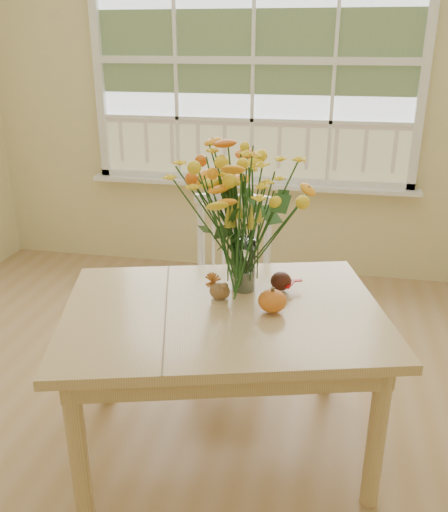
# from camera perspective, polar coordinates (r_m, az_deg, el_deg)

# --- Properties ---
(floor) EXTENTS (4.00, 4.50, 0.01)m
(floor) POSITION_cam_1_polar(r_m,az_deg,el_deg) (2.45, -5.87, -21.97)
(floor) COLOR tan
(floor) RESTS_ON ground
(wall_back) EXTENTS (4.00, 0.02, 2.70)m
(wall_back) POSITION_cam_1_polar(r_m,az_deg,el_deg) (3.98, 3.11, 17.02)
(wall_back) COLOR beige
(wall_back) RESTS_ON floor
(window) EXTENTS (2.42, 0.12, 1.74)m
(window) POSITION_cam_1_polar(r_m,az_deg,el_deg) (3.93, 3.08, 19.61)
(window) COLOR silver
(window) RESTS_ON wall_back
(dining_table) EXTENTS (1.47, 1.21, 0.68)m
(dining_table) POSITION_cam_1_polar(r_m,az_deg,el_deg) (2.23, -0.10, -7.63)
(dining_table) COLOR tan
(dining_table) RESTS_ON floor
(windsor_chair) EXTENTS (0.44, 0.42, 0.90)m
(windsor_chair) POSITION_cam_1_polar(r_m,az_deg,el_deg) (2.93, 0.80, -1.87)
(windsor_chair) COLOR white
(windsor_chair) RESTS_ON floor
(flower_vase) EXTENTS (0.48, 0.48, 0.57)m
(flower_vase) POSITION_cam_1_polar(r_m,az_deg,el_deg) (2.23, 2.17, 4.49)
(flower_vase) COLOR white
(flower_vase) RESTS_ON dining_table
(pumpkin) EXTENTS (0.11, 0.11, 0.09)m
(pumpkin) POSITION_cam_1_polar(r_m,az_deg,el_deg) (2.15, 5.11, -4.85)
(pumpkin) COLOR #C34817
(pumpkin) RESTS_ON dining_table
(turkey_figurine) EXTENTS (0.10, 0.08, 0.11)m
(turkey_figurine) POSITION_cam_1_polar(r_m,az_deg,el_deg) (2.22, -0.46, -3.74)
(turkey_figurine) COLOR #CCB78C
(turkey_figurine) RESTS_ON dining_table
(dark_gourd) EXTENTS (0.13, 0.12, 0.08)m
(dark_gourd) POSITION_cam_1_polar(r_m,az_deg,el_deg) (2.33, 6.01, -2.74)
(dark_gourd) COLOR #38160F
(dark_gourd) RESTS_ON dining_table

